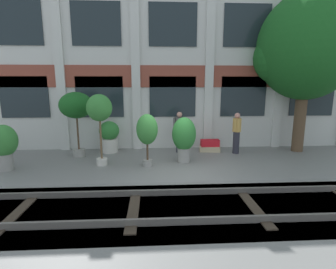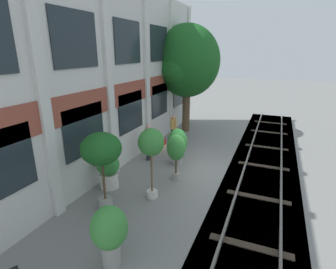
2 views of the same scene
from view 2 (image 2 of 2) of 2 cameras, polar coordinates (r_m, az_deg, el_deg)
name	(u,v)px [view 2 (image 2 of 2)]	position (r m, az deg, el deg)	size (l,w,h in m)	color
ground_plane	(195,170)	(11.28, 5.81, -7.60)	(80.00, 80.00, 0.00)	slate
apartment_facade	(124,77)	(11.58, -9.50, 12.30)	(15.74, 0.64, 7.53)	silver
rail_tracks	(260,184)	(10.98, 19.47, -10.14)	(23.38, 2.80, 0.43)	#5B5449
broadleaf_tree	(187,63)	(15.86, 4.18, 15.21)	(4.00, 3.81, 6.31)	brown
potted_plant_ribbed_drum	(108,170)	(9.80, -12.84, -7.51)	(0.82, 0.82, 1.29)	beige
potted_plant_glazed_jar	(109,231)	(6.49, -12.64, -19.83)	(0.86, 0.86, 1.52)	gray
potted_plant_square_trough	(160,146)	(13.23, -1.73, -2.44)	(0.88, 0.47, 0.51)	tan
potted_plant_stone_basin	(178,144)	(11.39, 2.10, -2.07)	(0.86, 0.86, 1.64)	gray
potted_plant_tall_urn	(151,145)	(8.49, -3.69, -2.31)	(0.86, 0.86, 2.47)	beige
potted_plant_low_pan	(176,149)	(10.00, 1.79, -3.16)	(0.73, 0.73, 1.82)	gray
potted_plant_terracotta_small	(101,151)	(8.18, -14.32, -3.47)	(1.24, 1.24, 2.50)	gray
resident_by_doorway	(149,141)	(11.91, -4.21, -1.45)	(0.52, 0.34, 1.68)	#282833
resident_watching_tracks	(173,129)	(13.79, 1.18, 1.25)	(0.34, 0.45, 1.66)	#282833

